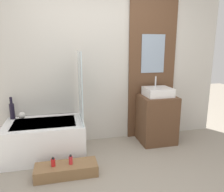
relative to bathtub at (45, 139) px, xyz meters
name	(u,v)px	position (x,y,z in m)	size (l,w,h in m)	color
wall_tiled_back	(100,64)	(0.89, 0.41, 1.04)	(4.20, 0.06, 2.60)	beige
wall_wood_accent	(152,63)	(1.79, 0.36, 1.05)	(0.82, 0.04, 2.60)	brown
bathtub	(45,139)	(0.00, 0.00, 0.00)	(1.12, 0.72, 0.51)	white
glass_shower_screen	(80,87)	(0.53, -0.04, 0.76)	(0.01, 0.60, 1.01)	silver
wooden_step_bench	(66,170)	(0.28, -0.60, -0.18)	(0.77, 0.28, 0.15)	olive
vanity_cabinet	(157,119)	(1.79, 0.08, 0.14)	(0.57, 0.52, 0.79)	brown
sink	(158,92)	(1.79, 0.08, 0.60)	(0.42, 0.38, 0.31)	white
vase_tall_dark	(12,110)	(-0.47, 0.28, 0.39)	(0.07, 0.07, 0.34)	black
vase_round_light	(22,115)	(-0.34, 0.26, 0.30)	(0.10, 0.10, 0.10)	silver
bottle_soap_primary	(53,162)	(0.12, -0.60, -0.06)	(0.05, 0.05, 0.12)	red
bottle_soap_secondary	(71,160)	(0.33, -0.60, -0.06)	(0.05, 0.05, 0.12)	red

